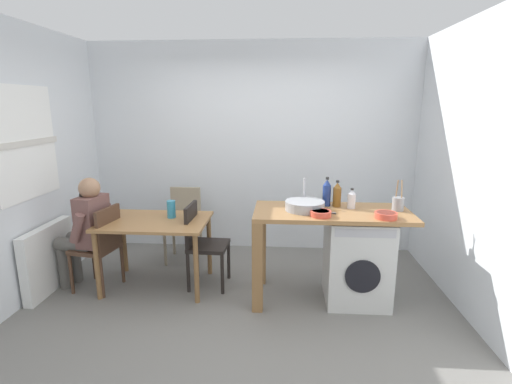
{
  "coord_description": "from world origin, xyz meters",
  "views": [
    {
      "loc": [
        0.4,
        -3.23,
        1.92
      ],
      "look_at": [
        0.14,
        0.45,
        1.06
      ],
      "focal_mm": 26.61,
      "sensor_mm": 36.0,
      "label": 1
    }
  ],
  "objects_px": {
    "mixing_bowl": "(321,213)",
    "vase": "(171,209)",
    "chair_person_seat": "(101,243)",
    "seated_person": "(86,227)",
    "washing_machine": "(357,259)",
    "bottle_clear_small": "(352,199)",
    "dining_table": "(155,229)",
    "utensil_crock": "(398,203)",
    "bottle_tall_green": "(327,193)",
    "colander": "(386,215)",
    "chair_spare_by_wall": "(184,220)",
    "bottle_squat_brown": "(337,195)",
    "chair_opposite": "(202,240)"
  },
  "relations": [
    {
      "from": "bottle_tall_green",
      "to": "mixing_bowl",
      "type": "xyz_separation_m",
      "value": [
        -0.09,
        -0.38,
        -0.1
      ]
    },
    {
      "from": "chair_spare_by_wall",
      "to": "bottle_tall_green",
      "type": "height_order",
      "value": "bottle_tall_green"
    },
    {
      "from": "washing_machine",
      "to": "colander",
      "type": "distance_m",
      "value": 0.59
    },
    {
      "from": "bottle_clear_small",
      "to": "vase",
      "type": "bearing_deg",
      "value": 175.55
    },
    {
      "from": "chair_opposite",
      "to": "utensil_crock",
      "type": "distance_m",
      "value": 2.02
    },
    {
      "from": "bottle_squat_brown",
      "to": "dining_table",
      "type": "bearing_deg",
      "value": -179.49
    },
    {
      "from": "seated_person",
      "to": "bottle_clear_small",
      "type": "xyz_separation_m",
      "value": [
        2.71,
        0.04,
        0.34
      ]
    },
    {
      "from": "bottle_clear_small",
      "to": "mixing_bowl",
      "type": "bearing_deg",
      "value": -137.31
    },
    {
      "from": "mixing_bowl",
      "to": "vase",
      "type": "distance_m",
      "value": 1.6
    },
    {
      "from": "dining_table",
      "to": "bottle_clear_small",
      "type": "bearing_deg",
      "value": -1.26
    },
    {
      "from": "chair_opposite",
      "to": "colander",
      "type": "relative_size",
      "value": 4.5
    },
    {
      "from": "chair_opposite",
      "to": "mixing_bowl",
      "type": "bearing_deg",
      "value": 74.05
    },
    {
      "from": "washing_machine",
      "to": "colander",
      "type": "xyz_separation_m",
      "value": [
        0.19,
        -0.22,
        0.52
      ]
    },
    {
      "from": "colander",
      "to": "bottle_tall_green",
      "type": "bearing_deg",
      "value": 140.46
    },
    {
      "from": "bottle_tall_green",
      "to": "mixing_bowl",
      "type": "bearing_deg",
      "value": -103.44
    },
    {
      "from": "mixing_bowl",
      "to": "vase",
      "type": "xyz_separation_m",
      "value": [
        -1.53,
        0.44,
        -0.12
      ]
    },
    {
      "from": "dining_table",
      "to": "seated_person",
      "type": "bearing_deg",
      "value": -173.13
    },
    {
      "from": "mixing_bowl",
      "to": "washing_machine",
      "type": "bearing_deg",
      "value": 26.86
    },
    {
      "from": "chair_spare_by_wall",
      "to": "washing_machine",
      "type": "relative_size",
      "value": 1.05
    },
    {
      "from": "dining_table",
      "to": "utensil_crock",
      "type": "distance_m",
      "value": 2.46
    },
    {
      "from": "colander",
      "to": "vase",
      "type": "xyz_separation_m",
      "value": [
        -2.11,
        0.46,
        -0.12
      ]
    },
    {
      "from": "chair_person_seat",
      "to": "utensil_crock",
      "type": "xyz_separation_m",
      "value": [
        2.98,
        0.02,
        0.48
      ]
    },
    {
      "from": "chair_opposite",
      "to": "chair_spare_by_wall",
      "type": "xyz_separation_m",
      "value": [
        -0.38,
        0.72,
        0.0
      ]
    },
    {
      "from": "chair_person_seat",
      "to": "seated_person",
      "type": "bearing_deg",
      "value": 90.0
    },
    {
      "from": "chair_spare_by_wall",
      "to": "bottle_clear_small",
      "type": "distance_m",
      "value": 2.13
    },
    {
      "from": "bottle_squat_brown",
      "to": "bottle_tall_green",
      "type": "bearing_deg",
      "value": 168.2
    },
    {
      "from": "seated_person",
      "to": "washing_machine",
      "type": "bearing_deg",
      "value": -81.28
    },
    {
      "from": "bottle_clear_small",
      "to": "utensil_crock",
      "type": "distance_m",
      "value": 0.44
    },
    {
      "from": "dining_table",
      "to": "bottle_clear_small",
      "type": "height_order",
      "value": "bottle_clear_small"
    },
    {
      "from": "vase",
      "to": "mixing_bowl",
      "type": "bearing_deg",
      "value": -16.21
    },
    {
      "from": "dining_table",
      "to": "mixing_bowl",
      "type": "relative_size",
      "value": 5.72
    },
    {
      "from": "washing_machine",
      "to": "mixing_bowl",
      "type": "distance_m",
      "value": 0.68
    },
    {
      "from": "chair_spare_by_wall",
      "to": "chair_person_seat",
      "type": "bearing_deg",
      "value": 54.35
    },
    {
      "from": "mixing_bowl",
      "to": "vase",
      "type": "bearing_deg",
      "value": 163.79
    },
    {
      "from": "bottle_tall_green",
      "to": "utensil_crock",
      "type": "bearing_deg",
      "value": -11.18
    },
    {
      "from": "chair_person_seat",
      "to": "utensil_crock",
      "type": "height_order",
      "value": "utensil_crock"
    },
    {
      "from": "dining_table",
      "to": "bottle_tall_green",
      "type": "height_order",
      "value": "bottle_tall_green"
    },
    {
      "from": "chair_opposite",
      "to": "colander",
      "type": "distance_m",
      "value": 1.88
    },
    {
      "from": "dining_table",
      "to": "mixing_bowl",
      "type": "bearing_deg",
      "value": -11.59
    },
    {
      "from": "bottle_tall_green",
      "to": "colander",
      "type": "xyz_separation_m",
      "value": [
        0.49,
        -0.4,
        -0.1
      ]
    },
    {
      "from": "dining_table",
      "to": "chair_person_seat",
      "type": "bearing_deg",
      "value": -168.33
    },
    {
      "from": "washing_machine",
      "to": "bottle_squat_brown",
      "type": "bearing_deg",
      "value": 140.67
    },
    {
      "from": "vase",
      "to": "bottle_squat_brown",
      "type": "bearing_deg",
      "value": -2.78
    },
    {
      "from": "chair_person_seat",
      "to": "washing_machine",
      "type": "distance_m",
      "value": 2.62
    },
    {
      "from": "washing_machine",
      "to": "bottle_tall_green",
      "type": "bearing_deg",
      "value": 148.4
    },
    {
      "from": "chair_spare_by_wall",
      "to": "colander",
      "type": "bearing_deg",
      "value": 152.61
    },
    {
      "from": "chair_opposite",
      "to": "bottle_tall_green",
      "type": "distance_m",
      "value": 1.4
    },
    {
      "from": "colander",
      "to": "washing_machine",
      "type": "bearing_deg",
      "value": 130.74
    },
    {
      "from": "utensil_crock",
      "to": "chair_opposite",
      "type": "bearing_deg",
      "value": 175.7
    },
    {
      "from": "seated_person",
      "to": "bottle_squat_brown",
      "type": "distance_m",
      "value": 2.6
    }
  ]
}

